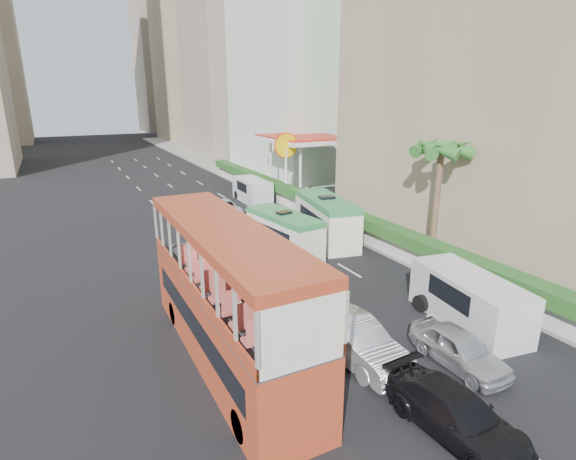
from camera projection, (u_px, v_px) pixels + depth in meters
ground_plane at (362, 321)px, 19.16m from camera, size 200.00×200.00×0.00m
double_decker_bus at (227, 295)px, 15.78m from camera, size 2.50×11.00×5.06m
car_silver_lane_a at (353, 358)px, 16.48m from camera, size 2.04×4.87×1.57m
car_silver_lane_b at (457, 365)px, 16.10m from camera, size 1.62×3.91×1.33m
car_black at (453, 433)px, 12.88m from camera, size 2.14×4.61×1.30m
van_asset at (225, 215)px, 35.75m from camera, size 2.09×4.33×1.19m
minibus_near at (284, 234)px, 26.89m from camera, size 2.63×5.81×2.49m
minibus_far at (326, 220)px, 29.13m from camera, size 3.29×6.71×2.85m
panel_van_near at (469, 300)px, 18.70m from camera, size 2.91×5.59×2.13m
panel_van_far at (252, 190)px, 40.02m from camera, size 2.09×5.00×1.98m
sidewalk at (285, 190)px, 44.31m from camera, size 6.00×120.00×0.18m
kerb_wall at (318, 213)px, 33.57m from camera, size 0.30×44.00×1.00m
hedge at (318, 202)px, 33.32m from camera, size 1.10×44.00×0.70m
palm_tree at (436, 204)px, 24.99m from camera, size 0.36×0.36×6.40m
shell_station at (304, 166)px, 42.27m from camera, size 6.50×8.00×5.50m
tower_far_a at (191, 26)px, 89.78m from camera, size 14.00×14.00×44.00m
tower_far_b at (166, 47)px, 109.04m from camera, size 14.00×14.00×40.00m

